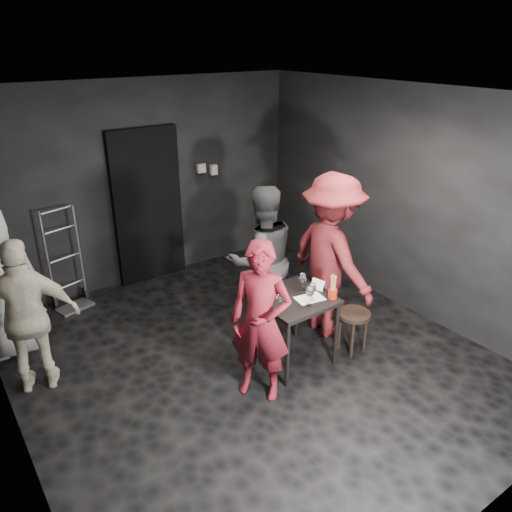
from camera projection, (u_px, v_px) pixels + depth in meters
floor at (251, 359)px, 5.33m from camera, size 4.50×5.00×0.02m
ceiling at (250, 96)px, 4.23m from camera, size 4.50×5.00×0.02m
wall_back at (144, 184)px, 6.65m from camera, size 4.50×0.04×2.70m
wall_front at (493, 376)px, 2.92m from camera, size 4.50×0.04×2.70m
wall_right at (405, 201)px, 5.97m from camera, size 0.04×5.00×2.70m
doorway at (148, 207)px, 6.73m from camera, size 0.95×0.10×2.10m
wallbox_upper at (201, 168)px, 7.02m from camera, size 0.12×0.06×0.12m
wallbox_lower at (214, 170)px, 7.14m from camera, size 0.10×0.06×0.14m
hand_truck at (70, 289)px, 6.30m from camera, size 0.43×0.36×1.29m
tasting_table at (293, 306)px, 5.07m from camera, size 0.72×0.72×0.75m
stool at (353, 320)px, 5.34m from camera, size 0.36×0.36×0.47m
server_red at (261, 319)px, 4.51m from camera, size 0.68×0.72×1.65m
woman_black at (262, 250)px, 5.55m from camera, size 1.04×0.71×1.97m
man_maroon at (333, 237)px, 5.39m from camera, size 0.77×1.54×2.34m
bystander_cream at (28, 315)px, 4.61m from camera, size 1.04×0.72×1.61m
tasting_mat at (310, 298)px, 5.00m from camera, size 0.31×0.23×0.00m
wine_glass_a at (280, 300)px, 4.76m from camera, size 0.09×0.09×0.21m
wine_glass_b at (273, 293)px, 4.91m from camera, size 0.09×0.09×0.20m
wine_glass_c at (278, 283)px, 5.08m from camera, size 0.10×0.10×0.22m
wine_glass_d at (310, 295)px, 4.84m from camera, size 0.10×0.10×0.22m
wine_glass_e at (312, 291)px, 4.94m from camera, size 0.10×0.10×0.20m
wine_glass_f at (303, 281)px, 5.14m from camera, size 0.10×0.10×0.20m
wine_bottle at (267, 292)px, 4.86m from camera, size 0.08×0.08×0.34m
breadstick_cup at (333, 287)px, 4.96m from camera, size 0.09×0.09×0.28m
reserved_card at (318, 285)px, 5.16m from camera, size 0.12×0.16×0.11m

